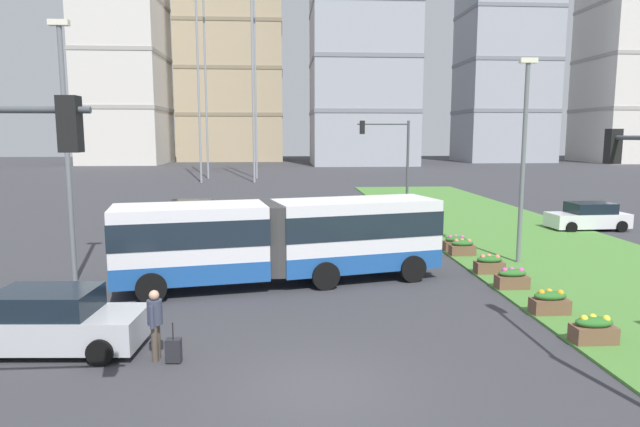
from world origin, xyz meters
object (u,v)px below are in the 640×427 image
apartment_tower_eastcentre (506,40)px  articulated_bus (282,239)px  rolling_suitcase (174,350)px  apartment_tower_centre (363,37)px  flower_planter_0 (594,329)px  car_silver_hatch (52,322)px  flower_planter_2 (512,278)px  flower_planter_4 (462,247)px  streetlight_median (524,153)px  traffic_light_far_right (392,154)px  apartment_tower_westcentre (231,51)px  car_white_van (588,217)px  flower_planter_3 (489,264)px  apartment_tower_west (122,29)px  pedestrian_crossing (155,320)px  streetlight_left (66,142)px  flower_planter_1 (550,302)px  car_maroon_sedan (193,214)px  flower_planter_5 (456,243)px

apartment_tower_eastcentre → articulated_bus: bearing=-116.2°
rolling_suitcase → apartment_tower_centre: apartment_tower_centre is taller
apartment_tower_eastcentre → flower_planter_0: bearing=-110.6°
car_silver_hatch → flower_planter_2: (13.81, 4.55, -0.33)m
flower_planter_4 → streetlight_median: bearing=-39.1°
traffic_light_far_right → flower_planter_2: bearing=-84.7°
car_silver_hatch → apartment_tower_westcentre: apartment_tower_westcentre is taller
car_white_van → flower_planter_3: (-9.44, -9.67, -0.33)m
car_white_van → apartment_tower_west: 93.84m
flower_planter_3 → traffic_light_far_right: traffic_light_far_right is taller
pedestrian_crossing → streetlight_left: 9.91m
flower_planter_1 → apartment_tower_westcentre: (-18.44, 104.16, 22.28)m
car_maroon_sedan → flower_planter_4: bearing=-34.3°
apartment_tower_westcentre → apartment_tower_centre: (25.00, -18.08, 0.01)m
flower_planter_4 → traffic_light_far_right: 10.29m
car_silver_hatch → apartment_tower_eastcentre: apartment_tower_eastcentre is taller
car_white_van → traffic_light_far_right: size_ratio=0.72×
car_silver_hatch → flower_planter_3: size_ratio=4.10×
flower_planter_5 → apartment_tower_eastcentre: apartment_tower_eastcentre is taller
car_silver_hatch → flower_planter_4: (13.81, 9.95, -0.33)m
traffic_light_far_right → apartment_tower_centre: bearing=83.4°
pedestrian_crossing → flower_planter_0: 11.10m
flower_planter_1 → flower_planter_4: bearing=90.0°
apartment_tower_west → car_white_van: bearing=-59.0°
flower_planter_4 → articulated_bus: bearing=-154.1°
car_silver_hatch → streetlight_median: bearing=28.2°
flower_planter_1 → apartment_tower_centre: apartment_tower_centre is taller
car_white_van → flower_planter_0: 19.39m
flower_planter_4 → flower_planter_5: size_ratio=1.00×
streetlight_median → apartment_tower_westcentre: 101.25m
articulated_bus → flower_planter_4: size_ratio=10.94×
car_white_van → streetlight_median: bearing=-133.5°
articulated_bus → car_silver_hatch: bearing=-133.6°
streetlight_left → apartment_tower_westcentre: size_ratio=0.21×
car_white_van → flower_planter_1: car_white_van is taller
flower_planter_2 → apartment_tower_westcentre: (-18.44, 101.40, 22.28)m
flower_planter_5 → flower_planter_4: bearing=-90.0°
car_maroon_sedan → streetlight_left: size_ratio=0.47×
flower_planter_3 → apartment_tower_centre: apartment_tower_centre is taller
car_white_van → pedestrian_crossing: (-20.52, -17.13, 0.25)m
flower_planter_1 → streetlight_median: 8.09m
streetlight_left → car_silver_hatch: bearing=-74.1°
car_maroon_sedan → streetlight_median: (15.21, -10.63, 3.92)m
apartment_tower_west → apartment_tower_centre: bearing=-8.2°
flower_planter_0 → apartment_tower_westcentre: 110.38m
car_silver_hatch → rolling_suitcase: car_silver_hatch is taller
flower_planter_3 → apartment_tower_westcentre: (-18.44, 99.26, 22.28)m
flower_planter_5 → rolling_suitcase: bearing=-131.8°
flower_planter_5 → streetlight_left: bearing=-165.8°
streetlight_median → flower_planter_3: bearing=-137.9°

